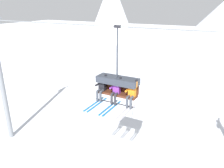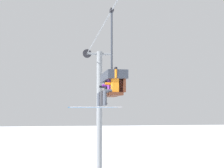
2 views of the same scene
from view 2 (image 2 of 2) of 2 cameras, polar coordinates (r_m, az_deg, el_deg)
lift_tower_near at (r=21.86m, az=-2.16°, el=-5.76°), size 0.36×1.88×9.19m
lift_cable at (r=13.60m, az=-0.73°, el=11.00°), size 19.42×0.05×0.05m
chairlift_chair at (r=12.22m, az=0.28°, el=0.70°), size 1.97×0.74×3.47m
skier_black at (r=12.92m, az=-1.23°, el=-0.91°), size 0.48×1.70×1.34m
skier_purple at (r=12.16m, az=-0.71°, el=-0.70°), size 0.48×1.70×1.34m
skier_orange at (r=11.40m, az=-0.12°, el=-0.46°), size 0.48×1.70×1.34m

